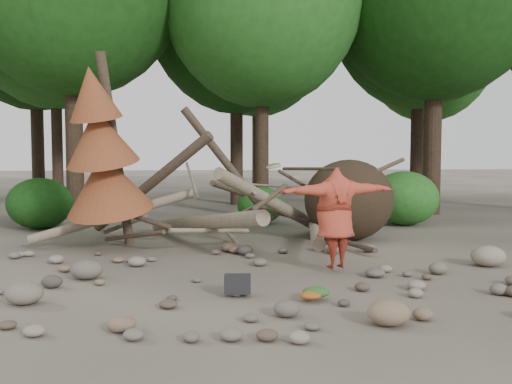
{
  "coord_description": "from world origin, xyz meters",
  "views": [
    {
      "loc": [
        -1.03,
        -9.26,
        2.16
      ],
      "look_at": [
        0.04,
        1.5,
        1.4
      ],
      "focal_mm": 40.0,
      "sensor_mm": 36.0,
      "label": 1
    }
  ],
  "objects": [
    {
      "name": "frisbee_thrower",
      "position": [
        1.38,
        0.68,
        0.98
      ],
      "size": [
        2.37,
        1.16,
        1.89
      ],
      "color": "#B13A27",
      "rests_on": "ground"
    },
    {
      "name": "deadfall_pile",
      "position": [
        2.02,
        4.24,
        0.95
      ],
      "size": [
        8.55,
        5.24,
        3.3
      ],
      "color": "#332619",
      "rests_on": "ground"
    },
    {
      "name": "boulder_front_left",
      "position": [
        -3.52,
        -1.02,
        0.16
      ],
      "size": [
        0.53,
        0.48,
        0.32
      ],
      "primitive_type": "ellipsoid",
      "color": "slate",
      "rests_on": "ground"
    },
    {
      "name": "ground",
      "position": [
        0.0,
        0.0,
        0.0
      ],
      "size": [
        120.0,
        120.0,
        0.0
      ],
      "primitive_type": "plane",
      "color": "#514C44",
      "rests_on": "ground"
    },
    {
      "name": "cloth_green",
      "position": [
        0.65,
        -1.22,
        0.08
      ],
      "size": [
        0.41,
        0.34,
        0.15
      ],
      "primitive_type": "ellipsoid",
      "color": "#305F26",
      "rests_on": "ground"
    },
    {
      "name": "boulder_front_right",
      "position": [
        1.3,
        -2.49,
        0.16
      ],
      "size": [
        0.54,
        0.48,
        0.32
      ],
      "primitive_type": "ellipsoid",
      "color": "#836A51",
      "rests_on": "ground"
    },
    {
      "name": "boulder_mid_right",
      "position": [
        4.4,
        0.91,
        0.19
      ],
      "size": [
        0.65,
        0.58,
        0.39
      ],
      "primitive_type": "ellipsoid",
      "color": "gray",
      "rests_on": "ground"
    },
    {
      "name": "boulder_mid_left",
      "position": [
        -2.95,
        0.54,
        0.16
      ],
      "size": [
        0.54,
        0.49,
        0.33
      ],
      "primitive_type": "ellipsoid",
      "color": "#696058",
      "rests_on": "ground"
    },
    {
      "name": "cloth_orange",
      "position": [
        0.55,
        -1.33,
        0.06
      ],
      "size": [
        0.32,
        0.26,
        0.11
      ],
      "primitive_type": "ellipsoid",
      "color": "#9F501B",
      "rests_on": "ground"
    },
    {
      "name": "dead_conifer",
      "position": [
        -3.12,
        3.37,
        2.11
      ],
      "size": [
        2.06,
        2.16,
        4.35
      ],
      "color": "#4C3F30",
      "rests_on": "ground"
    },
    {
      "name": "bush_right",
      "position": [
        5.0,
        7.0,
        0.8
      ],
      "size": [
        2.0,
        2.0,
        1.6
      ],
      "primitive_type": "ellipsoid",
      "color": "#2A6E22",
      "rests_on": "ground"
    },
    {
      "name": "backpack",
      "position": [
        -0.47,
        -0.87,
        0.13
      ],
      "size": [
        0.42,
        0.3,
        0.26
      ],
      "primitive_type": "cube",
      "rotation": [
        0.0,
        0.0,
        -0.09
      ],
      "color": "black",
      "rests_on": "ground"
    },
    {
      "name": "bush_left",
      "position": [
        -5.5,
        7.2,
        0.72
      ],
      "size": [
        1.8,
        1.8,
        1.44
      ],
      "primitive_type": "ellipsoid",
      "color": "#184913",
      "rests_on": "ground"
    },
    {
      "name": "bush_mid",
      "position": [
        0.8,
        7.8,
        0.56
      ],
      "size": [
        1.4,
        1.4,
        1.12
      ],
      "primitive_type": "ellipsoid",
      "color": "#215D1B",
      "rests_on": "ground"
    }
  ]
}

